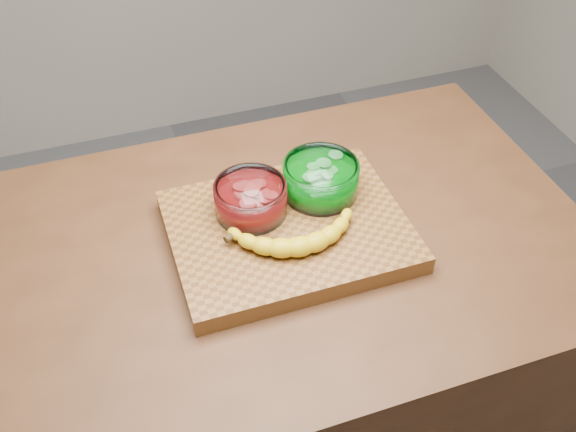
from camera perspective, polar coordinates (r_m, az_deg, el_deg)
name	(u,v)px	position (r m, az deg, el deg)	size (l,w,h in m)	color
counter	(288,367)	(1.61, 0.00, -13.30)	(1.20, 0.80, 0.90)	#4B2A16
cutting_board	(288,231)	(1.25, 0.00, -1.34)	(0.45, 0.35, 0.04)	brown
bowl_red	(251,199)	(1.24, -3.34, 1.53)	(0.14, 0.14, 0.07)	white
bowl_green	(321,179)	(1.28, 2.92, 3.31)	(0.15, 0.15, 0.07)	white
banana	(296,233)	(1.19, 0.71, -1.54)	(0.28, 0.13, 0.04)	gold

